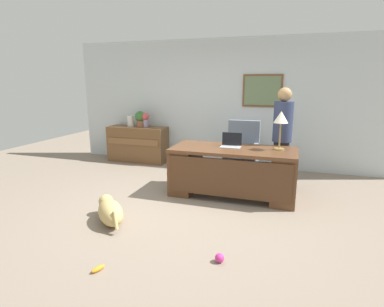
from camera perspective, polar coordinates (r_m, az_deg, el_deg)
The scene contains 14 objects.
ground_plane at distance 4.66m, azimuth -0.96°, elevation -9.85°, with size 12.00×12.00×0.00m, color gray.
back_wall at distance 6.81m, azimuth 6.29°, elevation 9.13°, with size 7.00×0.16×2.70m.
desk at distance 5.03m, azimuth 7.46°, elevation -3.03°, with size 1.96×0.88×0.78m.
credenza at distance 7.29m, azimuth -9.93°, elevation 1.74°, with size 1.36×0.50×0.81m.
armchair at distance 6.01m, azimuth 9.18°, elevation 0.15°, with size 0.60×0.59×1.09m.
person_standing at distance 5.46m, azimuth 16.20°, elevation 2.85°, with size 0.32×0.32×1.72m.
dog_lying at distance 4.28m, azimuth -14.84°, elevation -10.20°, with size 0.65×0.66×0.30m.
laptop at distance 5.06m, azimuth 7.20°, elevation 1.85°, with size 0.32×0.22×0.22m.
desk_lamp at distance 4.92m, azimuth 16.03°, elevation 6.02°, with size 0.22×0.22×0.60m.
vase_with_flowers at distance 7.10m, azimuth -8.56°, elevation 6.36°, with size 0.17×0.17×0.33m.
vase_empty at distance 7.28m, azimuth -11.21°, elevation 5.86°, with size 0.16×0.16×0.24m, color silver.
potted_plant at distance 7.16m, azimuth -9.49°, elevation 6.42°, with size 0.24×0.24×0.36m.
dog_toy_ball at distance 3.37m, azimuth 5.09°, elevation -18.57°, with size 0.10×0.10×0.10m, color #D8338C.
dog_toy_bone at distance 3.37m, azimuth -16.88°, elevation -19.61°, with size 0.15×0.05×0.05m, color orange.
Camera 1 is at (1.41, -4.05, 1.82)m, focal length 29.01 mm.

